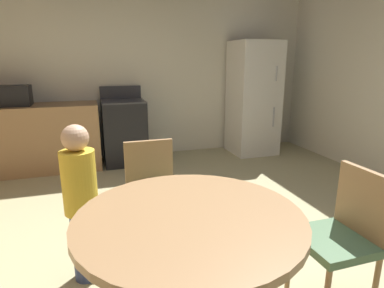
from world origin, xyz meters
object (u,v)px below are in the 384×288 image
object	(u,v)px
dining_table	(190,245)
chair_east	(344,231)
person_child	(81,201)
refrigerator	(253,99)
microwave	(12,96)
chair_north	(153,190)
oven_range	(124,131)

from	to	relation	value
dining_table	chair_east	world-z (taller)	chair_east
chair_east	person_child	size ratio (longest dim) A/B	0.80
refrigerator	dining_table	world-z (taller)	refrigerator
dining_table	chair_east	bearing A→B (deg)	0.38
refrigerator	microwave	bearing A→B (deg)	179.16
microwave	chair_north	bearing A→B (deg)	-59.70
oven_range	chair_north	distance (m)	2.34
dining_table	chair_north	xyz separation A→B (m)	(-0.01, 0.95, -0.09)
oven_range	chair_north	bearing A→B (deg)	-90.64
chair_east	chair_north	bearing A→B (deg)	-44.94
microwave	dining_table	size ratio (longest dim) A/B	0.40
oven_range	refrigerator	world-z (taller)	refrigerator
dining_table	chair_north	size ratio (longest dim) A/B	1.27
person_child	chair_north	bearing A→B (deg)	77.53
refrigerator	oven_range	bearing A→B (deg)	178.49
refrigerator	chair_north	xyz separation A→B (m)	(-2.06, -2.29, -0.38)
refrigerator	chair_east	world-z (taller)	refrigerator
oven_range	chair_east	size ratio (longest dim) A/B	1.26
refrigerator	person_child	distance (m)	3.61
refrigerator	dining_table	bearing A→B (deg)	-122.38
microwave	person_child	size ratio (longest dim) A/B	0.40
oven_range	dining_table	size ratio (longest dim) A/B	0.99
refrigerator	chair_east	xyz separation A→B (m)	(-1.10, -3.23, -0.38)
oven_range	chair_north	world-z (taller)	oven_range
microwave	chair_east	world-z (taller)	microwave
chair_north	person_child	bearing A→B (deg)	-67.65
dining_table	chair_east	distance (m)	0.96
microwave	chair_north	world-z (taller)	microwave
microwave	chair_east	bearing A→B (deg)	-54.68
microwave	dining_table	world-z (taller)	microwave
oven_range	person_child	size ratio (longest dim) A/B	1.01
dining_table	person_child	xyz separation A→B (m)	(-0.52, 0.74, -0.02)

